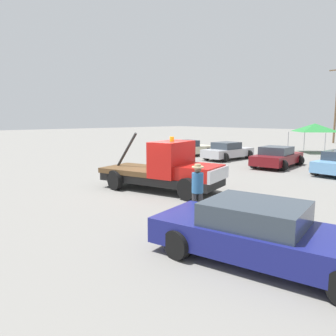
{
  "coord_description": "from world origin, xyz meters",
  "views": [
    {
      "loc": [
        10.59,
        -9.4,
        3.17
      ],
      "look_at": [
        0.5,
        0.0,
        1.05
      ],
      "focal_mm": 35.0,
      "sensor_mm": 36.0,
      "label": 1
    }
  ],
  "objects_px": {
    "tow_truck": "(167,170)",
    "person_near_truck": "(198,186)",
    "foreground_car": "(263,234)",
    "parked_car_cream": "(187,149)",
    "canopy_tent_green": "(315,128)",
    "parked_car_maroon": "(277,157)",
    "traffic_cone": "(189,167)",
    "utility_pole": "(336,100)",
    "parked_car_silver": "(228,151)"
  },
  "relations": [
    {
      "from": "tow_truck",
      "to": "person_near_truck",
      "type": "bearing_deg",
      "value": -43.79
    },
    {
      "from": "foreground_car",
      "to": "person_near_truck",
      "type": "height_order",
      "value": "person_near_truck"
    },
    {
      "from": "parked_car_cream",
      "to": "canopy_tent_green",
      "type": "relative_size",
      "value": 1.39
    },
    {
      "from": "foreground_car",
      "to": "parked_car_maroon",
      "type": "distance_m",
      "value": 15.09
    },
    {
      "from": "traffic_cone",
      "to": "utility_pole",
      "type": "distance_m",
      "value": 30.15
    },
    {
      "from": "foreground_car",
      "to": "person_near_truck",
      "type": "bearing_deg",
      "value": 143.77
    },
    {
      "from": "traffic_cone",
      "to": "canopy_tent_green",
      "type": "bearing_deg",
      "value": 88.51
    },
    {
      "from": "person_near_truck",
      "to": "canopy_tent_green",
      "type": "relative_size",
      "value": 0.51
    },
    {
      "from": "person_near_truck",
      "to": "canopy_tent_green",
      "type": "xyz_separation_m",
      "value": [
        -5.99,
        22.52,
        1.27
      ]
    },
    {
      "from": "parked_car_maroon",
      "to": "traffic_cone",
      "type": "bearing_deg",
      "value": 146.75
    },
    {
      "from": "foreground_car",
      "to": "utility_pole",
      "type": "distance_m",
      "value": 39.71
    },
    {
      "from": "canopy_tent_green",
      "to": "tow_truck",
      "type": "bearing_deg",
      "value": -83.01
    },
    {
      "from": "tow_truck",
      "to": "foreground_car",
      "type": "xyz_separation_m",
      "value": [
        6.67,
        -3.28,
        -0.28
      ]
    },
    {
      "from": "person_near_truck",
      "to": "parked_car_cream",
      "type": "distance_m",
      "value": 16.91
    },
    {
      "from": "foreground_car",
      "to": "canopy_tent_green",
      "type": "relative_size",
      "value": 1.58
    },
    {
      "from": "tow_truck",
      "to": "parked_car_cream",
      "type": "relative_size",
      "value": 1.25
    },
    {
      "from": "parked_car_cream",
      "to": "utility_pole",
      "type": "bearing_deg",
      "value": 2.95
    },
    {
      "from": "foreground_car",
      "to": "parked_car_cream",
      "type": "relative_size",
      "value": 1.14
    },
    {
      "from": "canopy_tent_green",
      "to": "utility_pole",
      "type": "relative_size",
      "value": 0.33
    },
    {
      "from": "parked_car_cream",
      "to": "parked_car_silver",
      "type": "bearing_deg",
      "value": -69.05
    },
    {
      "from": "tow_truck",
      "to": "person_near_truck",
      "type": "distance_m",
      "value": 3.93
    },
    {
      "from": "person_near_truck",
      "to": "traffic_cone",
      "type": "height_order",
      "value": "person_near_truck"
    },
    {
      "from": "foreground_car",
      "to": "parked_car_silver",
      "type": "distance_m",
      "value": 18.24
    },
    {
      "from": "foreground_car",
      "to": "parked_car_cream",
      "type": "height_order",
      "value": "same"
    },
    {
      "from": "parked_car_silver",
      "to": "utility_pole",
      "type": "bearing_deg",
      "value": 3.01
    },
    {
      "from": "parked_car_silver",
      "to": "traffic_cone",
      "type": "bearing_deg",
      "value": -162.3
    },
    {
      "from": "person_near_truck",
      "to": "parked_car_cream",
      "type": "relative_size",
      "value": 0.37
    },
    {
      "from": "parked_car_cream",
      "to": "traffic_cone",
      "type": "distance_m",
      "value": 7.85
    },
    {
      "from": "parked_car_maroon",
      "to": "utility_pole",
      "type": "relative_size",
      "value": 0.46
    },
    {
      "from": "tow_truck",
      "to": "utility_pole",
      "type": "distance_m",
      "value": 34.9
    },
    {
      "from": "traffic_cone",
      "to": "foreground_car",
      "type": "bearing_deg",
      "value": -39.14
    },
    {
      "from": "foreground_car",
      "to": "parked_car_silver",
      "type": "relative_size",
      "value": 1.2
    },
    {
      "from": "parked_car_silver",
      "to": "canopy_tent_green",
      "type": "xyz_separation_m",
      "value": [
        2.34,
        9.82,
        1.64
      ]
    },
    {
      "from": "foreground_car",
      "to": "parked_car_cream",
      "type": "distance_m",
      "value": 20.22
    },
    {
      "from": "parked_car_maroon",
      "to": "canopy_tent_green",
      "type": "relative_size",
      "value": 1.41
    },
    {
      "from": "tow_truck",
      "to": "canopy_tent_green",
      "type": "xyz_separation_m",
      "value": [
        -2.53,
        20.66,
        1.35
      ]
    },
    {
      "from": "parked_car_silver",
      "to": "traffic_cone",
      "type": "xyz_separation_m",
      "value": [
        1.92,
        -6.29,
        -0.39
      ]
    },
    {
      "from": "tow_truck",
      "to": "traffic_cone",
      "type": "xyz_separation_m",
      "value": [
        -2.95,
        4.55,
        -0.68
      ]
    },
    {
      "from": "person_near_truck",
      "to": "traffic_cone",
      "type": "bearing_deg",
      "value": -9.78
    },
    {
      "from": "tow_truck",
      "to": "parked_car_silver",
      "type": "height_order",
      "value": "tow_truck"
    },
    {
      "from": "tow_truck",
      "to": "utility_pole",
      "type": "relative_size",
      "value": 0.57
    },
    {
      "from": "parked_car_silver",
      "to": "parked_car_maroon",
      "type": "bearing_deg",
      "value": -98.84
    },
    {
      "from": "parked_car_cream",
      "to": "parked_car_silver",
      "type": "height_order",
      "value": "same"
    },
    {
      "from": "tow_truck",
      "to": "parked_car_silver",
      "type": "relative_size",
      "value": 1.32
    },
    {
      "from": "parked_car_cream",
      "to": "canopy_tent_green",
      "type": "height_order",
      "value": "canopy_tent_green"
    },
    {
      "from": "traffic_cone",
      "to": "tow_truck",
      "type": "bearing_deg",
      "value": -57.03
    },
    {
      "from": "foreground_car",
      "to": "parked_car_silver",
      "type": "height_order",
      "value": "same"
    },
    {
      "from": "foreground_car",
      "to": "person_near_truck",
      "type": "distance_m",
      "value": 3.53
    },
    {
      "from": "tow_truck",
      "to": "canopy_tent_green",
      "type": "distance_m",
      "value": 20.86
    },
    {
      "from": "traffic_cone",
      "to": "parked_car_maroon",
      "type": "bearing_deg",
      "value": 64.8
    }
  ]
}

